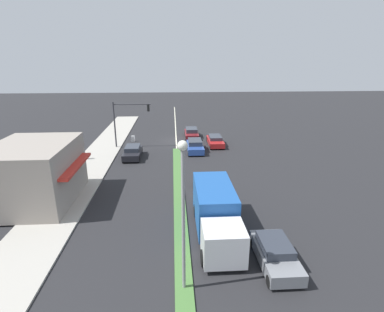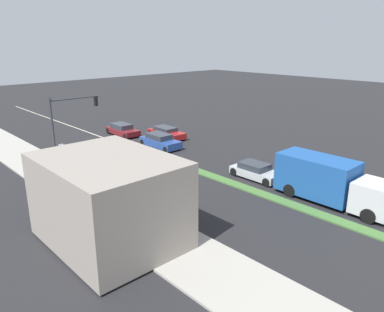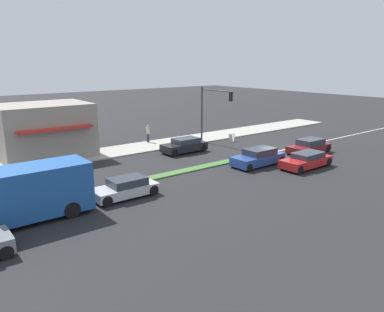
# 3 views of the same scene
# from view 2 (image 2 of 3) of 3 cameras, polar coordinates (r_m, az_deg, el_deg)

# --- Properties ---
(ground_plane) EXTENTS (160.00, 160.00, 0.00)m
(ground_plane) POSITION_cam_2_polar(r_m,az_deg,el_deg) (27.14, 8.72, -5.14)
(ground_plane) COLOR #232326
(sidewalk_right) EXTENTS (4.00, 73.00, 0.12)m
(sidewalk_right) POSITION_cam_2_polar(r_m,az_deg,el_deg) (21.07, -6.03, -11.77)
(sidewalk_right) COLOR #A8A399
(sidewalk_right) RESTS_ON ground
(median_strip) EXTENTS (0.90, 46.00, 0.10)m
(median_strip) POSITION_cam_2_polar(r_m,az_deg,el_deg) (23.22, 26.59, -10.79)
(median_strip) COLOR #477538
(median_strip) RESTS_ON ground
(lane_marking_center) EXTENTS (0.16, 60.00, 0.01)m
(lane_marking_center) POSITION_cam_2_polar(r_m,az_deg,el_deg) (40.19, -11.68, 2.14)
(lane_marking_center) COLOR beige
(lane_marking_center) RESTS_ON ground
(building_corner_store) EXTENTS (6.33, 7.43, 4.54)m
(building_corner_store) POSITION_cam_2_polar(r_m,az_deg,el_deg) (19.83, -12.51, -6.53)
(building_corner_store) COLOR gray
(building_corner_store) RESTS_ON sidewalk_right
(traffic_signal_main) EXTENTS (4.59, 0.34, 5.60)m
(traffic_signal_main) POSITION_cam_2_polar(r_m,az_deg,el_deg) (34.15, -18.40, 5.67)
(traffic_signal_main) COLOR #333338
(traffic_signal_main) RESTS_ON sidewalk_right
(pedestrian) EXTENTS (0.34, 0.34, 1.75)m
(pedestrian) POSITION_cam_2_polar(r_m,az_deg,el_deg) (29.05, -21.62, -2.48)
(pedestrian) COLOR #282D42
(pedestrian) RESTS_ON sidewalk_right
(warning_aframe_sign) EXTENTS (0.45, 0.53, 0.84)m
(warning_aframe_sign) POSITION_cam_2_polar(r_m,az_deg,el_deg) (37.41, -19.16, 1.06)
(warning_aframe_sign) COLOR silver
(warning_aframe_sign) RESTS_ON ground
(delivery_truck) EXTENTS (2.44, 7.50, 2.87)m
(delivery_truck) POSITION_cam_2_polar(r_m,az_deg,el_deg) (26.02, 20.13, -3.57)
(delivery_truck) COLOR silver
(delivery_truck) RESTS_ON ground
(sedan_maroon) EXTENTS (1.84, 4.39, 1.29)m
(sedan_maroon) POSITION_cam_2_polar(r_m,az_deg,el_deg) (42.72, -10.55, 3.95)
(sedan_maroon) COLOR maroon
(sedan_maroon) RESTS_ON ground
(sedan_dark) EXTENTS (1.85, 4.21, 1.32)m
(sedan_dark) POSITION_cam_2_polar(r_m,az_deg,el_deg) (31.84, -12.87, -0.74)
(sedan_dark) COLOR black
(sedan_dark) RESTS_ON ground
(coupe_blue) EXTENTS (1.88, 4.55, 1.37)m
(coupe_blue) POSITION_cam_2_polar(r_m,az_deg,el_deg) (37.28, -4.89, 2.29)
(coupe_blue) COLOR #284793
(coupe_blue) RESTS_ON ground
(hatchback_red) EXTENTS (1.82, 4.57, 1.21)m
(hatchback_red) POSITION_cam_2_polar(r_m,az_deg,el_deg) (40.85, -3.93, 3.56)
(hatchback_red) COLOR #AD1E1E
(hatchback_red) RESTS_ON ground
(sedan_silver) EXTENTS (1.78, 4.00, 1.22)m
(sedan_silver) POSITION_cam_2_polar(r_m,az_deg,el_deg) (29.23, 9.68, -2.29)
(sedan_silver) COLOR #B7BABF
(sedan_silver) RESTS_ON ground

